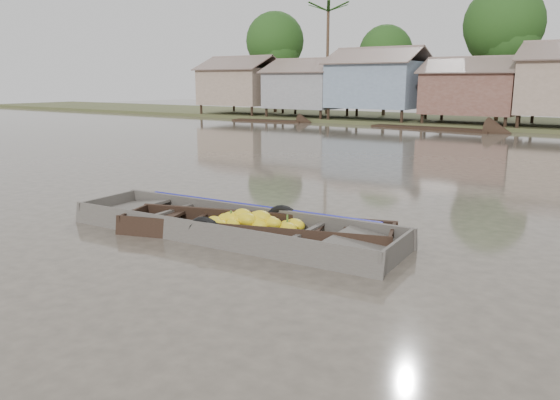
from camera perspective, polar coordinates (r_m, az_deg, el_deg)
The scene contains 3 objects.
ground at distance 10.34m, azimuth -4.66°, elevation -4.44°, with size 120.00×120.00×0.00m, color #464036.
banana_boat at distance 10.66m, azimuth -3.07°, elevation -3.08°, with size 5.53×2.88×0.78m.
viewer_boat at distance 10.83m, azimuth -5.04°, elevation -3.40°, with size 7.05×2.26×0.56m.
Camera 1 is at (6.25, -7.68, 2.97)m, focal length 35.00 mm.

